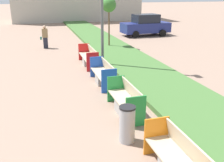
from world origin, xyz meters
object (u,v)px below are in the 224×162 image
Objects in this scene: bench_blue_frame at (103,75)px; bench_red_frame at (89,58)px; bench_green_frame at (126,102)px; sapling_tree_far at (109,5)px; pedestrian_walking at (45,37)px; parked_car_distant at (145,25)px; bench_orange_frame at (177,162)px; litter_bin at (127,124)px.

bench_blue_frame and bench_red_frame have the same top height.
bench_green_frame is 0.83× the size of bench_red_frame.
sapling_tree_far reaches higher than pedestrian_walking.
sapling_tree_far is 0.79× the size of parked_car_distant.
parked_car_distant reaches higher than bench_orange_frame.
bench_blue_frame is 4.61m from litter_bin.
bench_orange_frame and bench_green_frame have the same top height.
parked_car_distant is at bearing 19.77° from pedestrian_walking.
litter_bin is 0.29× the size of sapling_tree_far.
sapling_tree_far is 4.85m from pedestrian_walking.
bench_blue_frame is 2.16× the size of litter_bin.
bench_orange_frame is 0.45× the size of parked_car_distant.
bench_red_frame is (0.01, 6.04, 0.01)m from bench_green_frame.
sapling_tree_far reaches higher than litter_bin.
bench_blue_frame is at bearing -76.31° from pedestrian_walking.
bench_orange_frame is 1.23× the size of pedestrian_walking.
pedestrian_walking is (-1.47, 12.81, 0.28)m from litter_bin.
bench_red_frame is at bearing 89.95° from bench_green_frame.
bench_green_frame is at bearing -79.81° from pedestrian_walking.
sapling_tree_far reaches higher than bench_green_frame.
sapling_tree_far reaches higher than parked_car_distant.
sapling_tree_far is at bearing 80.45° from bench_orange_frame.
bench_orange_frame is 14.58m from pedestrian_walking.
sapling_tree_far is (2.78, 11.72, 2.35)m from litter_bin.
parked_car_distant is at bearing 68.97° from bench_orange_frame.
pedestrian_walking is at bearing -163.50° from parked_car_distant.
sapling_tree_far is (2.24, 10.05, 2.49)m from bench_green_frame.
bench_orange_frame is at bearing -90.02° from bench_green_frame.
bench_red_frame is 10.68m from parked_car_distant.
sapling_tree_far is at bearing -140.03° from parked_car_distant.
bench_orange_frame is 3.28m from bench_green_frame.
pedestrian_walking is at bearing 97.90° from bench_orange_frame.
bench_orange_frame is 1.93× the size of litter_bin.
bench_blue_frame is at bearing -107.42° from sapling_tree_far.
bench_orange_frame is 1.71m from litter_bin.
bench_blue_frame is 13.25m from parked_car_distant.
parked_car_distant is at bearing 64.70° from bench_green_frame.
bench_red_frame is 7.72m from litter_bin.
parked_car_distant is (6.76, 11.39, 0.54)m from bench_blue_frame.
litter_bin is at bearing -94.01° from bench_red_frame.
bench_green_frame is 0.59× the size of sapling_tree_far.
bench_green_frame is at bearing -102.58° from sapling_tree_far.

